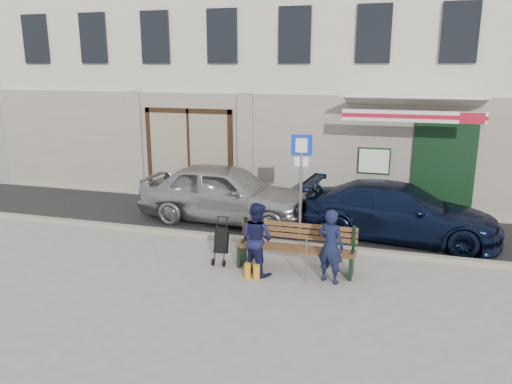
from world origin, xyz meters
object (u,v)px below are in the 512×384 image
at_px(woman, 257,238).
at_px(stroller, 221,243).
at_px(parking_sign, 301,172).
at_px(bench, 293,248).
at_px(car_navy, 399,212).
at_px(car_silver, 225,193).
at_px(man, 331,246).

height_order(woman, stroller, woman).
height_order(parking_sign, bench, parking_sign).
bearing_deg(woman, car_navy, -106.58).
distance_m(car_silver, bench, 3.58).
bearing_deg(car_silver, car_navy, -89.62).
relative_size(car_silver, bench, 1.88).
height_order(car_navy, man, man).
xyz_separation_m(man, woman, (-1.45, 0.02, 0.00)).
bearing_deg(woman, bench, -123.85).
xyz_separation_m(man, stroller, (-2.30, 0.31, -0.29)).
bearing_deg(car_silver, stroller, -160.05).
xyz_separation_m(car_navy, stroller, (-3.52, -2.60, -0.23)).
relative_size(car_silver, stroller, 4.63).
bearing_deg(car_navy, woman, 142.75).
bearing_deg(car_navy, stroller, 131.89).
distance_m(car_silver, woman, 3.49).
height_order(car_silver, bench, car_silver).
distance_m(car_navy, bench, 3.23).
bearing_deg(bench, woman, -149.97).
bearing_deg(bench, car_silver, 131.94).
xyz_separation_m(parking_sign, stroller, (-1.33, -1.65, -1.25)).
relative_size(car_navy, woman, 3.13).
xyz_separation_m(car_navy, man, (-1.22, -2.91, 0.06)).
bearing_deg(car_navy, bench, 146.74).
relative_size(car_navy, parking_sign, 1.80).
bearing_deg(stroller, car_silver, 105.71).
bearing_deg(woman, car_silver, -34.18).
height_order(car_silver, man, car_silver).
distance_m(car_silver, man, 4.40).
xyz_separation_m(bench, woman, (-0.65, -0.38, 0.27)).
xyz_separation_m(car_navy, parking_sign, (-2.19, -0.94, 1.02)).
height_order(man, woman, woman).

